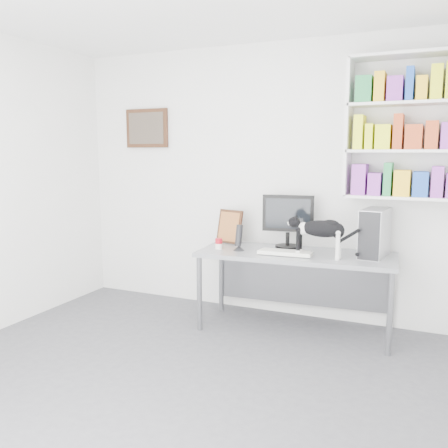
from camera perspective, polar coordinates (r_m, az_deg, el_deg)
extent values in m
cube|color=#55565A|center=(3.44, -8.01, -19.84)|extent=(4.00, 4.00, 0.01)
cube|color=silver|center=(4.85, 4.18, 5.19)|extent=(4.00, 0.01, 2.70)
cube|color=silver|center=(4.42, 21.25, 10.79)|extent=(1.03, 0.28, 1.24)
cube|color=#412815|center=(5.39, -9.26, 11.30)|extent=(0.52, 0.04, 0.42)
cube|color=gray|center=(4.46, 8.54, -8.05)|extent=(1.80, 0.80, 0.73)
cube|color=black|center=(4.55, 7.70, 0.37)|extent=(0.51, 0.31, 0.52)
cube|color=silver|center=(4.27, 7.37, -3.44)|extent=(0.48, 0.21, 0.04)
cube|color=#A3A4A8|center=(4.34, 17.70, -1.00)|extent=(0.24, 0.44, 0.42)
cylinder|color=black|center=(4.39, 1.80, -1.58)|extent=(0.14, 0.14, 0.25)
cube|color=#412815|center=(4.75, 0.68, -0.24)|extent=(0.30, 0.18, 0.35)
cylinder|color=#A80E1A|center=(4.47, -0.63, -2.38)|extent=(0.07, 0.07, 0.10)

